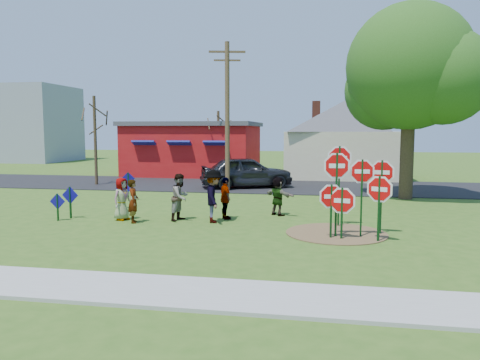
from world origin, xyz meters
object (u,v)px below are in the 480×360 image
Objects in this scene: leafy_tree at (413,74)px; stop_sign_a at (331,200)px; stop_sign_c at (362,180)px; person_a at (122,199)px; stop_sign_b at (339,165)px; stop_sign_d at (382,178)px; person_b at (133,201)px; suv at (246,172)px; utility_pole at (227,114)px.

stop_sign_a is at bearing -112.70° from leafy_tree.
stop_sign_c is 1.62× the size of person_a.
stop_sign_b is at bearing 69.66° from stop_sign_a.
stop_sign_d reaches higher than stop_sign_a.
person_a is 1.01× the size of person_b.
stop_sign_d is 12.76m from suv.
stop_sign_a is 0.62× the size of stop_sign_b.
stop_sign_b is 1.17× the size of stop_sign_d.
person_a is (-7.49, 1.65, -0.40)m from stop_sign_a.
utility_pole reaches higher than stop_sign_b.
person_a is (-7.76, -0.22, -1.32)m from stop_sign_b.
person_a is at bearing 142.35° from suv.
stop_sign_b is at bearing 113.32° from stop_sign_c.
suv is 0.66× the size of utility_pole.
stop_sign_b is 7.29m from person_b.
stop_sign_c is 1.02× the size of stop_sign_d.
stop_sign_b reaches higher than suv.
stop_sign_b is at bearing -56.63° from utility_pole.
person_b is at bearing -100.69° from person_a.
stop_sign_a is 2.10m from stop_sign_b.
stop_sign_c is at bearing -76.29° from person_a.
stop_sign_a is 0.34× the size of suv.
stop_sign_a reaches higher than person_a.
stop_sign_a is 1.14m from stop_sign_c.
person_b is at bearing -99.35° from utility_pole.
stop_sign_b is 1.15× the size of stop_sign_c.
utility_pole is at bearing -28.97° from person_b.
suv is (2.91, 10.34, 0.15)m from person_a.
stop_sign_c reaches higher than person_a.
suv is at bearing 99.07° from stop_sign_a.
stop_sign_a reaches higher than person_b.
stop_sign_b is 1.88× the size of person_b.
utility_pole is at bearing 135.71° from stop_sign_d.
stop_sign_b is 11.29m from suv.
stop_sign_a is 1.16× the size of person_b.
leafy_tree reaches higher than stop_sign_b.
person_a is at bearing -146.56° from leafy_tree.
person_b is at bearing -143.63° from leafy_tree.
suv is at bearing 6.80° from person_a.
person_b is at bearing -174.21° from stop_sign_b.
person_b is at bearing -172.87° from stop_sign_d.
stop_sign_b is at bearing 150.72° from stop_sign_d.
person_b is (-6.87, 1.24, -0.41)m from stop_sign_a.
stop_sign_d is (0.64, 0.48, 0.01)m from stop_sign_c.
suv is at bearing 63.45° from utility_pole.
stop_sign_d is 9.53m from leafy_tree.
stop_sign_b is at bearing -65.89° from person_a.
stop_sign_d is at bearing 37.70° from stop_sign_c.
stop_sign_a is 7.67m from person_a.
stop_sign_b is 0.32× the size of leafy_tree.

